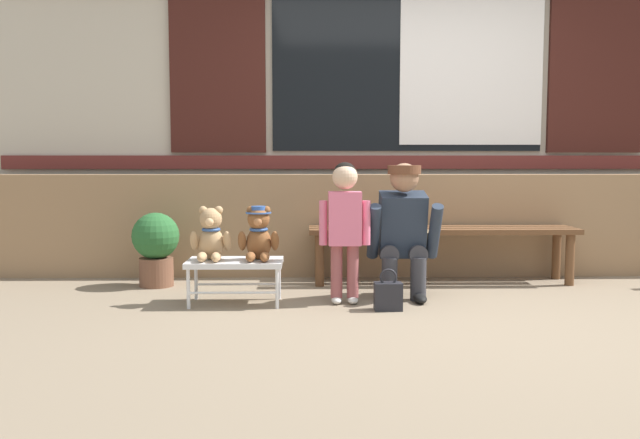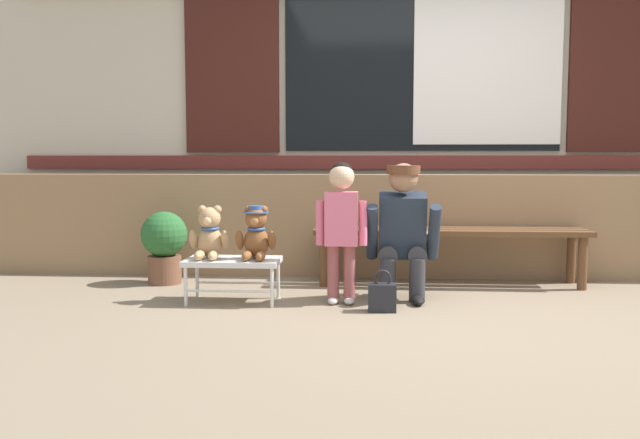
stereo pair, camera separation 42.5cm
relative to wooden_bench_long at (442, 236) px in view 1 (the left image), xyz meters
The scene contains 11 objects.
ground_plane 1.14m from the wooden_bench_long, 99.30° to the right, with size 60.00×60.00×0.00m, color #84725B.
brick_low_wall 0.41m from the wooden_bench_long, 115.43° to the left, with size 7.68×0.25×0.85m, color #997551.
shop_facade 1.58m from the wooden_bench_long, 100.89° to the left, with size 7.84×0.26×3.33m.
wooden_bench_long is the anchor object (origin of this frame).
small_display_bench 1.73m from the wooden_bench_long, 154.12° to the right, with size 0.64×0.36×0.30m.
teddy_bear_plain 1.87m from the wooden_bench_long, 156.30° to the right, with size 0.28×0.26×0.36m.
teddy_bear_with_hat 1.59m from the wooden_bench_long, 151.66° to the right, with size 0.28×0.27×0.36m.
child_standing 1.13m from the wooden_bench_long, 137.19° to the right, with size 0.35×0.18×0.96m.
adult_crouching 0.71m from the wooden_bench_long, 123.51° to the right, with size 0.50×0.49×0.95m.
handbag_on_ground 1.14m from the wooden_bench_long, 119.35° to the right, with size 0.18×0.11×0.27m.
potted_plant 2.23m from the wooden_bench_long, behind, with size 0.36×0.36×0.57m.
Camera 1 is at (-0.89, -4.13, 0.98)m, focal length 37.29 mm.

